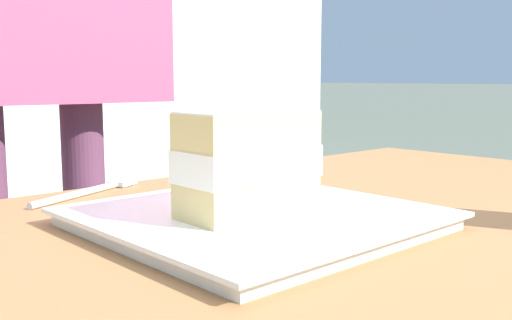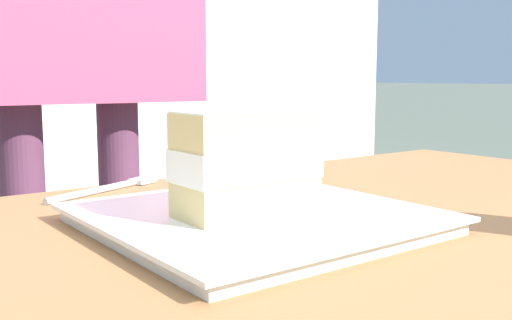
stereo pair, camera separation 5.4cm
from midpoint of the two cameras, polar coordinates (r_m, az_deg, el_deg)
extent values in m
cube|color=olive|center=(0.43, 19.77, -13.76)|extent=(1.23, 0.96, 0.04)
cube|color=white|center=(0.55, 2.82, -5.79)|extent=(0.27, 0.27, 0.01)
cube|color=white|center=(0.55, 2.83, -4.98)|extent=(0.28, 0.28, 0.00)
cube|color=#E0C17A|center=(0.53, 2.03, -3.50)|extent=(0.12, 0.06, 0.03)
cube|color=white|center=(0.52, 2.04, -0.34)|extent=(0.13, 0.06, 0.03)
sphere|color=red|center=(0.53, -2.58, -0.41)|extent=(0.01, 0.01, 0.01)
sphere|color=red|center=(0.56, 1.67, -0.28)|extent=(0.01, 0.01, 0.01)
cube|color=#E0C17A|center=(0.52, 2.06, 2.88)|extent=(0.12, 0.06, 0.03)
cube|color=white|center=(0.52, 2.07, 4.67)|extent=(0.12, 0.06, 0.00)
cylinder|color=silver|center=(0.72, -13.15, -2.92)|extent=(0.13, 0.06, 0.01)
cube|color=silver|center=(0.78, -8.85, -1.95)|extent=(0.04, 0.03, 0.01)
cylinder|color=#5D3049|center=(1.26, -11.26, -14.27)|extent=(0.08, 0.08, 0.85)
camera|label=1|loc=(0.03, -87.14, 0.39)|focal=42.05mm
camera|label=2|loc=(0.03, 92.86, -0.39)|focal=42.05mm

